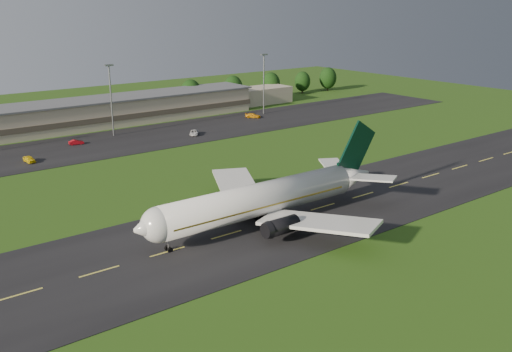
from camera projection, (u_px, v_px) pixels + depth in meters
ground at (278, 220)px, 100.40m from camera, size 360.00×360.00×0.00m
taxiway at (278, 220)px, 100.39m from camera, size 220.00×30.00×0.10m
apron at (109, 143)px, 154.97m from camera, size 260.00×30.00×0.10m
airliner at (263, 199)px, 97.08m from camera, size 51.24×42.18×15.57m
terminal at (95, 113)px, 175.89m from camera, size 145.00×16.00×8.40m
light_mast_centre at (111, 92)px, 160.24m from camera, size 2.40×1.20×20.35m
light_mast_east at (264, 77)px, 192.30m from camera, size 2.40×1.20×20.35m
tree_line at (180, 95)px, 203.38m from camera, size 200.12×9.59×10.37m
service_vehicle_a at (29, 159)px, 136.27m from camera, size 2.13×4.55×1.51m
service_vehicle_b at (76, 142)px, 153.25m from camera, size 4.16×2.16×1.31m
service_vehicle_c at (194, 133)px, 164.27m from camera, size 4.89×5.50×1.41m
service_vehicle_d at (253, 116)px, 188.67m from camera, size 5.01×5.18×1.49m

